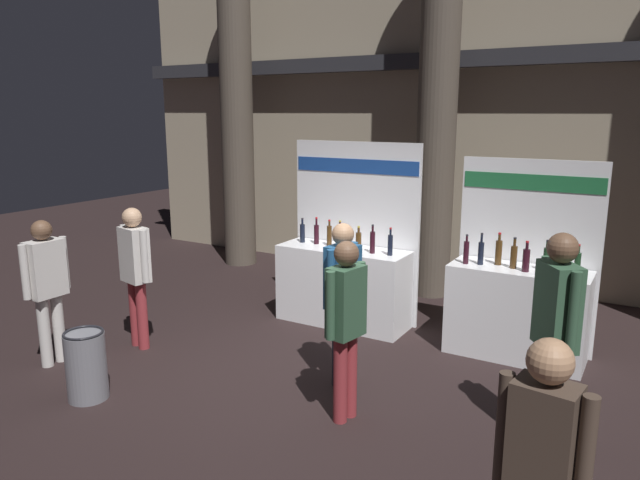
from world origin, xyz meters
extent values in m
plane|color=black|center=(0.00, 0.00, 0.00)|extent=(24.98, 24.98, 0.00)
cube|color=tan|center=(0.00, 4.50, 3.18)|extent=(12.49, 0.25, 6.35)
cube|color=#2D2D33|center=(0.00, 4.20, 3.49)|extent=(12.49, 0.20, 0.24)
cylinder|color=#51473D|center=(-3.66, 3.52, 3.01)|extent=(0.57, 0.57, 6.01)
cylinder|color=#51473D|center=(0.00, 3.52, 3.01)|extent=(0.57, 0.57, 6.01)
cube|color=white|center=(-0.53, 1.68, 0.51)|extent=(1.71, 0.60, 1.01)
cube|color=white|center=(-0.53, 2.02, 1.18)|extent=(1.80, 0.04, 2.35)
cube|color=navy|center=(-0.53, 2.00, 2.04)|extent=(1.74, 0.01, 0.18)
cylinder|color=black|center=(-1.17, 1.73, 1.13)|extent=(0.07, 0.07, 0.24)
cylinder|color=black|center=(-1.17, 1.73, 1.29)|extent=(0.03, 0.03, 0.07)
cylinder|color=black|center=(-1.17, 1.73, 1.33)|extent=(0.03, 0.03, 0.02)
cylinder|color=black|center=(-0.96, 1.74, 1.14)|extent=(0.07, 0.07, 0.25)
cylinder|color=black|center=(-0.96, 1.74, 1.31)|extent=(0.03, 0.03, 0.09)
cylinder|color=red|center=(-0.96, 1.74, 1.36)|extent=(0.03, 0.03, 0.02)
cylinder|color=#472D14|center=(-0.75, 1.71, 1.14)|extent=(0.06, 0.06, 0.27)
cylinder|color=#472D14|center=(-0.75, 1.71, 1.31)|extent=(0.03, 0.03, 0.07)
cylinder|color=red|center=(-0.75, 1.71, 1.35)|extent=(0.03, 0.03, 0.02)
cylinder|color=black|center=(-0.54, 1.60, 1.15)|extent=(0.06, 0.06, 0.28)
cylinder|color=black|center=(-0.54, 1.60, 1.33)|extent=(0.03, 0.03, 0.08)
cylinder|color=gold|center=(-0.54, 1.60, 1.38)|extent=(0.03, 0.03, 0.02)
cylinder|color=#472D14|center=(-0.31, 1.69, 1.12)|extent=(0.07, 0.07, 0.23)
cylinder|color=#472D14|center=(-0.31, 1.69, 1.27)|extent=(0.03, 0.03, 0.07)
cylinder|color=gold|center=(-0.31, 1.69, 1.31)|extent=(0.03, 0.03, 0.02)
cylinder|color=black|center=(-0.10, 1.64, 1.15)|extent=(0.06, 0.06, 0.27)
cylinder|color=black|center=(-0.10, 1.64, 1.32)|extent=(0.03, 0.03, 0.07)
cylinder|color=black|center=(-0.10, 1.64, 1.36)|extent=(0.03, 0.03, 0.02)
cylinder|color=black|center=(0.14, 1.65, 1.14)|extent=(0.06, 0.06, 0.25)
cylinder|color=black|center=(0.14, 1.65, 1.30)|extent=(0.03, 0.03, 0.07)
cylinder|color=red|center=(0.14, 1.65, 1.35)|extent=(0.03, 0.03, 0.02)
cube|color=white|center=(1.66, 1.73, 0.52)|extent=(1.50, 0.60, 1.04)
cube|color=white|center=(1.66, 2.07, 1.11)|extent=(1.57, 0.04, 2.21)
cube|color=#1E6638|center=(1.66, 2.05, 1.96)|extent=(1.53, 0.01, 0.18)
cylinder|color=black|center=(1.08, 1.63, 1.16)|extent=(0.06, 0.06, 0.26)
cylinder|color=black|center=(1.08, 1.63, 1.33)|extent=(0.03, 0.03, 0.06)
cylinder|color=black|center=(1.08, 1.63, 1.37)|extent=(0.03, 0.03, 0.02)
cylinder|color=black|center=(1.23, 1.68, 1.16)|extent=(0.06, 0.06, 0.26)
cylinder|color=black|center=(1.23, 1.68, 1.34)|extent=(0.03, 0.03, 0.09)
cylinder|color=black|center=(1.23, 1.68, 1.39)|extent=(0.03, 0.03, 0.02)
cylinder|color=#472D14|center=(1.41, 1.77, 1.17)|extent=(0.07, 0.07, 0.28)
cylinder|color=#472D14|center=(1.41, 1.77, 1.35)|extent=(0.03, 0.03, 0.07)
cylinder|color=red|center=(1.41, 1.77, 1.40)|extent=(0.03, 0.03, 0.02)
cylinder|color=#472D14|center=(1.59, 1.70, 1.16)|extent=(0.07, 0.07, 0.25)
cylinder|color=#472D14|center=(1.59, 1.70, 1.32)|extent=(0.03, 0.03, 0.08)
cylinder|color=black|center=(1.59, 1.70, 1.38)|extent=(0.03, 0.03, 0.02)
cylinder|color=black|center=(1.74, 1.63, 1.16)|extent=(0.08, 0.08, 0.25)
cylinder|color=black|center=(1.74, 1.63, 1.32)|extent=(0.03, 0.03, 0.07)
cylinder|color=red|center=(1.74, 1.63, 1.36)|extent=(0.03, 0.03, 0.02)
cylinder|color=#19381E|center=(1.92, 1.76, 1.16)|extent=(0.07, 0.07, 0.26)
cylinder|color=#19381E|center=(1.92, 1.76, 1.33)|extent=(0.03, 0.03, 0.07)
cylinder|color=black|center=(1.92, 1.76, 1.37)|extent=(0.03, 0.03, 0.02)
cylinder|color=#472D14|center=(2.07, 1.74, 1.15)|extent=(0.07, 0.07, 0.23)
cylinder|color=#472D14|center=(2.07, 1.74, 1.30)|extent=(0.03, 0.03, 0.06)
cylinder|color=gold|center=(2.07, 1.74, 1.34)|extent=(0.03, 0.03, 0.02)
cylinder|color=#19381E|center=(2.24, 1.75, 1.16)|extent=(0.06, 0.06, 0.24)
cylinder|color=#19381E|center=(2.24, 1.75, 1.32)|extent=(0.03, 0.03, 0.08)
cylinder|color=red|center=(2.24, 1.75, 1.36)|extent=(0.03, 0.03, 0.02)
cylinder|color=slate|center=(-1.67, -1.40, 0.33)|extent=(0.38, 0.38, 0.66)
torus|color=black|center=(-1.67, -1.40, 0.67)|extent=(0.38, 0.38, 0.02)
cube|color=#47382D|center=(2.57, -2.00, 1.14)|extent=(0.33, 0.26, 0.64)
sphere|color=tan|center=(2.57, -2.00, 1.58)|extent=(0.22, 0.22, 0.22)
cylinder|color=#47382D|center=(2.76, -2.03, 1.15)|extent=(0.08, 0.08, 0.61)
cylinder|color=#47382D|center=(2.37, -1.97, 1.15)|extent=(0.08, 0.08, 0.61)
cylinder|color=maroon|center=(0.65, -0.54, 0.40)|extent=(0.12, 0.12, 0.80)
cylinder|color=maroon|center=(0.67, -0.40, 0.40)|extent=(0.12, 0.12, 0.80)
cube|color=#33563D|center=(0.66, -0.47, 1.11)|extent=(0.27, 0.36, 0.63)
sphere|color=brown|center=(0.66, -0.47, 1.54)|extent=(0.22, 0.22, 0.22)
cylinder|color=#33563D|center=(0.62, -0.68, 1.13)|extent=(0.08, 0.08, 0.60)
cylinder|color=#33563D|center=(0.70, -0.27, 1.13)|extent=(0.08, 0.08, 0.60)
cylinder|color=silver|center=(-2.68, -1.14, 0.39)|extent=(0.12, 0.12, 0.78)
cylinder|color=silver|center=(-2.68, -0.97, 0.39)|extent=(0.12, 0.12, 0.78)
cube|color=silver|center=(-2.68, -1.05, 1.08)|extent=(0.22, 0.38, 0.62)
sphere|color=brown|center=(-2.68, -1.05, 1.50)|extent=(0.21, 0.21, 0.21)
cylinder|color=silver|center=(-2.68, -1.29, 1.10)|extent=(0.08, 0.08, 0.58)
cylinder|color=silver|center=(-2.67, -0.82, 1.10)|extent=(0.08, 0.08, 0.58)
cylinder|color=#23232D|center=(0.29, 0.24, 0.40)|extent=(0.12, 0.12, 0.80)
cylinder|color=#23232D|center=(0.28, 0.10, 0.40)|extent=(0.12, 0.12, 0.80)
cube|color=navy|center=(0.28, 0.17, 1.12)|extent=(0.28, 0.34, 0.64)
sphere|color=tan|center=(0.28, 0.17, 1.56)|extent=(0.22, 0.22, 0.22)
cylinder|color=navy|center=(0.30, 0.37, 1.14)|extent=(0.08, 0.08, 0.60)
cylinder|color=navy|center=(0.26, -0.04, 1.14)|extent=(0.08, 0.08, 0.60)
cylinder|color=#23232D|center=(2.36, -0.08, 0.44)|extent=(0.12, 0.12, 0.88)
cylinder|color=#23232D|center=(2.26, 0.05, 0.44)|extent=(0.12, 0.12, 0.88)
cube|color=#33563D|center=(2.31, -0.01, 1.22)|extent=(0.41, 0.44, 0.69)
sphere|color=brown|center=(2.31, -0.01, 1.70)|extent=(0.24, 0.24, 0.24)
cylinder|color=#33563D|center=(2.45, -0.20, 1.24)|extent=(0.08, 0.08, 0.66)
cylinder|color=#33563D|center=(2.17, 0.17, 1.24)|extent=(0.08, 0.08, 0.66)
cylinder|color=maroon|center=(-2.30, -0.21, 0.40)|extent=(0.12, 0.12, 0.80)
cylinder|color=maroon|center=(-2.14, -0.25, 0.40)|extent=(0.12, 0.12, 0.80)
cube|color=silver|center=(-2.22, -0.23, 1.12)|extent=(0.39, 0.29, 0.64)
sphere|color=tan|center=(-2.22, -0.23, 1.56)|extent=(0.22, 0.22, 0.22)
cylinder|color=silver|center=(-2.44, -0.18, 1.14)|extent=(0.08, 0.08, 0.60)
cylinder|color=silver|center=(-2.01, -0.28, 1.14)|extent=(0.08, 0.08, 0.60)
camera|label=1|loc=(2.95, -4.79, 2.73)|focal=33.03mm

